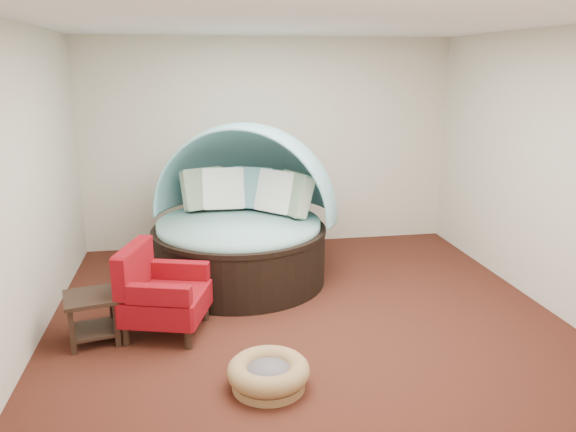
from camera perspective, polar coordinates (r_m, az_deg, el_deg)
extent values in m
plane|color=#441A13|center=(5.70, 1.83, -10.26)|extent=(5.00, 5.00, 0.00)
plane|color=beige|center=(7.68, -1.88, 7.34)|extent=(5.00, 0.00, 5.00)
plane|color=beige|center=(2.94, 11.99, -6.00)|extent=(5.00, 0.00, 5.00)
plane|color=beige|center=(5.34, -25.35, 2.41)|extent=(0.00, 5.00, 5.00)
plane|color=beige|center=(6.25, 25.06, 4.12)|extent=(0.00, 5.00, 5.00)
plane|color=white|center=(5.16, 2.10, 19.11)|extent=(5.00, 5.00, 0.00)
cylinder|color=black|center=(6.52, -4.92, -4.09)|extent=(2.59, 2.59, 0.60)
cylinder|color=black|center=(6.43, -4.98, -1.39)|extent=(2.61, 2.61, 0.05)
cylinder|color=#90C5C3|center=(6.41, -4.99, -1.01)|extent=(2.44, 2.44, 0.13)
cube|color=#346246|center=(6.85, -8.61, 2.73)|extent=(0.57, 0.44, 0.52)
cube|color=white|center=(6.82, -6.59, 2.76)|extent=(0.51, 0.30, 0.52)
cube|color=#65A2AF|center=(6.83, -3.58, 2.85)|extent=(0.57, 0.46, 0.52)
cube|color=white|center=(6.62, -1.15, 2.47)|extent=(0.55, 0.56, 0.52)
cube|color=#346246|center=(6.50, 0.68, 2.24)|extent=(0.45, 0.57, 0.52)
cylinder|color=olive|center=(4.58, -1.98, -16.63)|extent=(0.69, 0.69, 0.07)
torus|color=olive|center=(4.52, -2.00, -15.44)|extent=(0.78, 0.78, 0.17)
cylinder|color=#5D585D|center=(4.53, -2.00, -15.68)|extent=(0.47, 0.47, 0.10)
cylinder|color=black|center=(5.35, -16.14, -11.63)|extent=(0.08, 0.08, 0.17)
cylinder|color=black|center=(5.83, -13.97, -9.16)|extent=(0.08, 0.08, 0.17)
cylinder|color=black|center=(5.17, -10.07, -12.24)|extent=(0.08, 0.08, 0.17)
cylinder|color=black|center=(5.66, -8.41, -9.61)|extent=(0.08, 0.08, 0.17)
cube|color=maroon|center=(5.41, -12.28, -8.59)|extent=(0.90, 0.90, 0.25)
cube|color=maroon|center=(5.38, -15.40, -5.05)|extent=(0.33, 0.73, 0.42)
cube|color=maroon|center=(5.04, -13.00, -7.81)|extent=(0.59, 0.27, 0.17)
cube|color=maroon|center=(5.58, -10.93, -5.39)|extent=(0.59, 0.27, 0.17)
cube|color=black|center=(5.37, -19.40, -7.79)|extent=(0.56, 0.56, 0.04)
cube|color=black|center=(5.49, -19.11, -10.85)|extent=(0.49, 0.49, 0.03)
cube|color=black|center=(5.28, -21.09, -11.00)|extent=(0.06, 0.06, 0.41)
cube|color=black|center=(5.62, -21.25, -9.40)|extent=(0.06, 0.06, 0.41)
cube|color=black|center=(5.29, -16.99, -10.56)|extent=(0.06, 0.06, 0.41)
cube|color=black|center=(5.63, -17.42, -8.99)|extent=(0.06, 0.06, 0.41)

